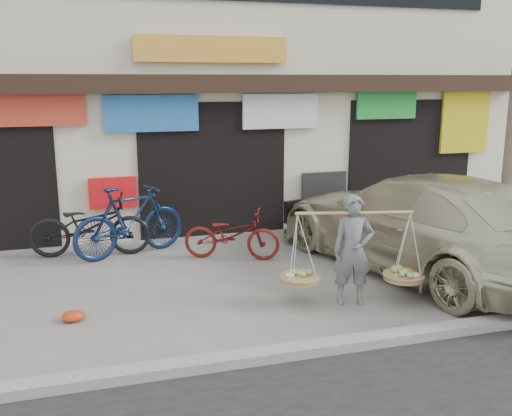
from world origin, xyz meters
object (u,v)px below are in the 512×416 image
object	(u,v)px
street_vendor	(353,255)
bike_1	(130,221)
suv	(418,222)
bike_2	(232,234)
bike_0	(90,226)

from	to	relation	value
street_vendor	bike_1	size ratio (longest dim) A/B	0.94
suv	bike_2	bearing A→B (deg)	-41.70
bike_1	suv	xyz separation A→B (m)	(4.55, -2.15, 0.17)
bike_1	bike_2	distance (m)	1.87
bike_2	suv	size ratio (longest dim) A/B	0.28
street_vendor	suv	bearing A→B (deg)	45.87
bike_0	bike_2	bearing A→B (deg)	-102.30
bike_0	bike_2	distance (m)	2.58
bike_0	bike_1	world-z (taller)	bike_1
street_vendor	suv	size ratio (longest dim) A/B	0.33
street_vendor	bike_2	distance (m)	2.76
suv	bike_0	bearing A→B (deg)	-39.01
street_vendor	bike_1	xyz separation A→B (m)	(-2.84, 3.23, -0.08)
street_vendor	bike_0	world-z (taller)	street_vendor
bike_1	suv	world-z (taller)	suv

